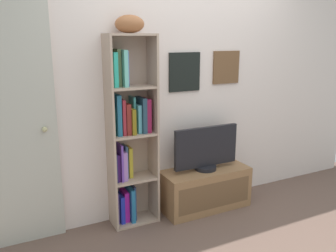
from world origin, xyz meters
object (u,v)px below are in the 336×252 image
object	(u,v)px
bookshelf	(128,136)
television	(206,149)
tv_stand	(205,189)
football	(130,24)

from	to	relation	value
bookshelf	television	size ratio (longest dim) A/B	2.50
tv_stand	television	world-z (taller)	television
bookshelf	tv_stand	xyz separation A→B (m)	(0.79, -0.10, -0.64)
tv_stand	bookshelf	bearing A→B (deg)	173.18
bookshelf	tv_stand	bearing A→B (deg)	-6.82
football	television	world-z (taller)	football
bookshelf	football	size ratio (longest dim) A/B	7.04
tv_stand	television	xyz separation A→B (m)	(0.00, 0.00, 0.43)
bookshelf	television	bearing A→B (deg)	-6.75
football	tv_stand	size ratio (longest dim) A/B	0.27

